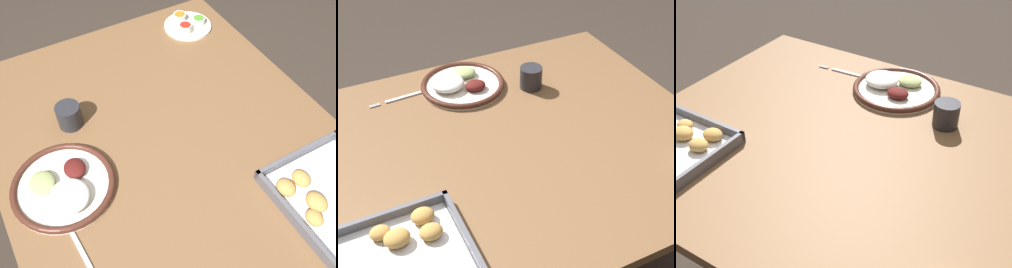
# 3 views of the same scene
# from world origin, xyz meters

# --- Properties ---
(ground_plane) EXTENTS (8.00, 8.00, 0.00)m
(ground_plane) POSITION_xyz_m (0.00, 0.00, 0.00)
(ground_plane) COLOR #382D26
(dining_table) EXTENTS (1.22, 1.00, 0.71)m
(dining_table) POSITION_xyz_m (0.00, 0.00, 0.62)
(dining_table) COLOR brown
(dining_table) RESTS_ON ground_plane
(dinner_plate) EXTENTS (0.29, 0.29, 0.05)m
(dinner_plate) POSITION_xyz_m (0.01, -0.33, 0.72)
(dinner_plate) COLOR white
(dinner_plate) RESTS_ON dining_table
(fork) EXTENTS (0.22, 0.03, 0.00)m
(fork) POSITION_xyz_m (0.20, -0.35, 0.71)
(fork) COLOR silver
(fork) RESTS_ON dining_table
(saucer_plate) EXTENTS (0.18, 0.18, 0.04)m
(saucer_plate) POSITION_xyz_m (-0.45, 0.34, 0.72)
(saucer_plate) COLOR white
(saucer_plate) RESTS_ON dining_table
(baking_tray) EXTENTS (0.35, 0.30, 0.04)m
(baking_tray) POSITION_xyz_m (0.41, 0.28, 0.72)
(baking_tray) COLOR #595960
(baking_tray) RESTS_ON dining_table
(drinking_cup) EXTENTS (0.07, 0.07, 0.08)m
(drinking_cup) POSITION_xyz_m (-0.20, -0.23, 0.75)
(drinking_cup) COLOR #28282D
(drinking_cup) RESTS_ON dining_table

